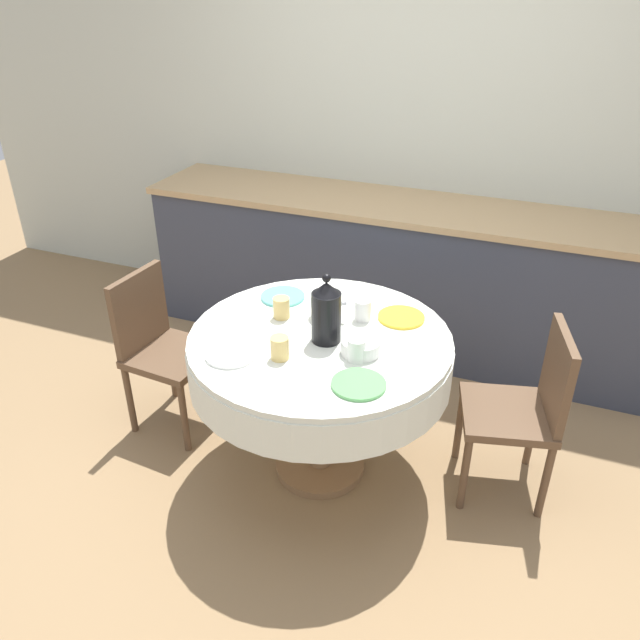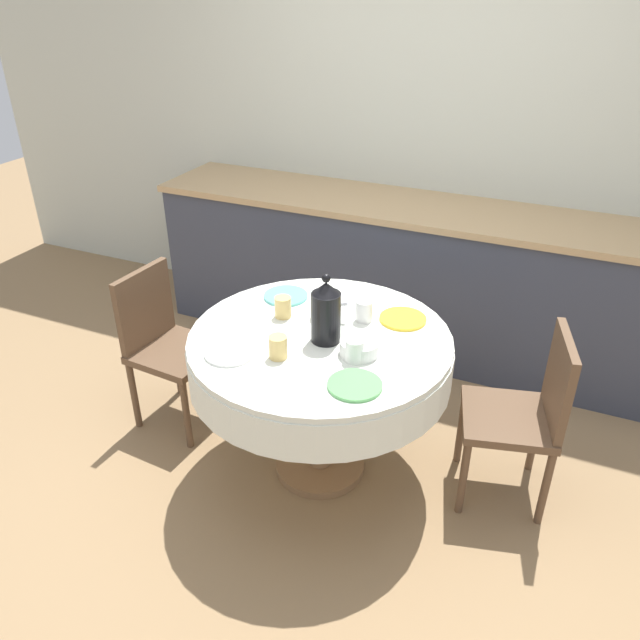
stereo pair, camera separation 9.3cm
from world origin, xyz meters
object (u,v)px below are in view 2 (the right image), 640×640
at_px(chair_left, 526,410).
at_px(coffee_carafe, 326,312).
at_px(chair_right, 165,340).
at_px(teapot, 326,302).

height_order(chair_left, coffee_carafe, coffee_carafe).
distance_m(chair_left, coffee_carafe, 0.99).
bearing_deg(chair_right, teapot, 100.64).
bearing_deg(coffee_carafe, chair_left, 16.24).
relative_size(chair_right, coffee_carafe, 2.70).
xyz_separation_m(chair_left, teapot, (-0.94, -0.06, 0.36)).
bearing_deg(chair_right, coffee_carafe, 88.79).
relative_size(chair_right, teapot, 4.81).
relative_size(coffee_carafe, teapot, 1.78).
relative_size(chair_left, teapot, 4.81).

